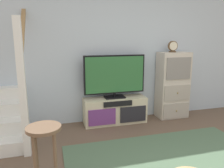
# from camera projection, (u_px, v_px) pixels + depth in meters

# --- Properties ---
(back_wall) EXTENTS (6.40, 0.12, 2.70)m
(back_wall) POSITION_uv_depth(u_px,v_px,m) (126.00, 48.00, 4.17)
(back_wall) COLOR silver
(back_wall) RESTS_ON ground_plane
(area_rug) EXTENTS (2.60, 1.80, 0.01)m
(area_rug) POSITION_uv_depth(u_px,v_px,m) (176.00, 167.00, 2.70)
(area_rug) COLOR #4C664C
(area_rug) RESTS_ON ground_plane
(media_console) EXTENTS (1.14, 0.38, 0.47)m
(media_console) POSITION_uv_depth(u_px,v_px,m) (115.00, 110.00, 4.07)
(media_console) COLOR beige
(media_console) RESTS_ON ground_plane
(television) EXTENTS (1.11, 0.22, 0.77)m
(television) POSITION_uv_depth(u_px,v_px,m) (115.00, 75.00, 3.96)
(television) COLOR black
(television) RESTS_ON media_console
(side_cabinet) EXTENTS (0.58, 0.38, 1.27)m
(side_cabinet) POSITION_uv_depth(u_px,v_px,m) (173.00, 85.00, 4.30)
(side_cabinet) COLOR beige
(side_cabinet) RESTS_ON ground_plane
(desk_clock) EXTENTS (0.18, 0.08, 0.21)m
(desk_clock) POSITION_uv_depth(u_px,v_px,m) (173.00, 47.00, 4.12)
(desk_clock) COLOR #4C3823
(desk_clock) RESTS_ON side_cabinet
(bar_stool_near) EXTENTS (0.34, 0.34, 0.70)m
(bar_stool_near) POSITION_uv_depth(u_px,v_px,m) (45.00, 144.00, 2.19)
(bar_stool_near) COLOR brown
(bar_stool_near) RESTS_ON ground_plane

